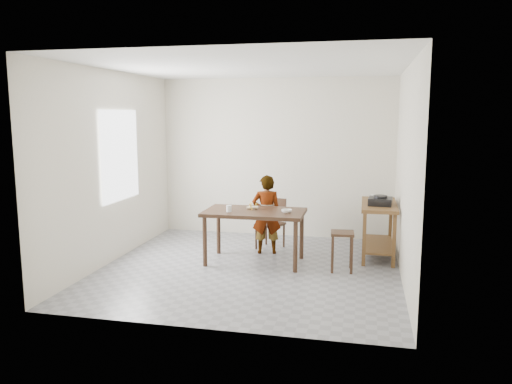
% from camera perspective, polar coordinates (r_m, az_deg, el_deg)
% --- Properties ---
extents(floor, '(4.00, 4.00, 0.04)m').
position_cam_1_polar(floor, '(6.92, -0.72, -8.88)').
color(floor, gray).
rests_on(floor, ground).
extents(ceiling, '(4.00, 4.00, 0.04)m').
position_cam_1_polar(ceiling, '(6.62, -0.77, 14.34)').
color(ceiling, white).
rests_on(ceiling, wall_back).
extents(wall_back, '(4.00, 0.04, 2.70)m').
position_cam_1_polar(wall_back, '(8.60, 2.32, 3.92)').
color(wall_back, silver).
rests_on(wall_back, ground).
extents(wall_front, '(4.00, 0.04, 2.70)m').
position_cam_1_polar(wall_front, '(4.70, -6.33, -0.18)').
color(wall_front, silver).
rests_on(wall_front, ground).
extents(wall_left, '(0.04, 4.00, 2.70)m').
position_cam_1_polar(wall_left, '(7.35, -16.28, 2.75)').
color(wall_left, silver).
rests_on(wall_left, ground).
extents(wall_right, '(0.04, 4.00, 2.70)m').
position_cam_1_polar(wall_right, '(6.48, 16.94, 1.95)').
color(wall_right, silver).
rests_on(wall_right, ground).
extents(window_pane, '(0.02, 1.10, 1.30)m').
position_cam_1_polar(window_pane, '(7.49, -15.26, 4.05)').
color(window_pane, white).
rests_on(window_pane, wall_left).
extents(dining_table, '(1.40, 0.80, 0.75)m').
position_cam_1_polar(dining_table, '(7.09, -0.17, -5.12)').
color(dining_table, '#382316').
rests_on(dining_table, floor).
extents(prep_counter, '(0.50, 1.20, 0.80)m').
position_cam_1_polar(prep_counter, '(7.61, 13.79, -4.22)').
color(prep_counter, brown).
rests_on(prep_counter, floor).
extents(child, '(0.49, 0.37, 1.20)m').
position_cam_1_polar(child, '(7.51, 1.20, -2.58)').
color(child, white).
rests_on(child, floor).
extents(dining_chair, '(0.47, 0.47, 0.78)m').
position_cam_1_polar(dining_chair, '(7.84, 1.63, -3.66)').
color(dining_chair, '#382316').
rests_on(dining_chair, floor).
extents(stool, '(0.32, 0.32, 0.54)m').
position_cam_1_polar(stool, '(6.84, 9.79, -6.70)').
color(stool, '#382316').
rests_on(stool, floor).
extents(glass_tumbler, '(0.09, 0.09, 0.09)m').
position_cam_1_polar(glass_tumbler, '(6.93, -3.11, -1.90)').
color(glass_tumbler, white).
rests_on(glass_tumbler, dining_table).
extents(small_bowl, '(0.15, 0.15, 0.05)m').
position_cam_1_polar(small_bowl, '(6.87, 3.51, -2.19)').
color(small_bowl, white).
rests_on(small_bowl, dining_table).
extents(banana, '(0.19, 0.14, 0.06)m').
position_cam_1_polar(banana, '(7.10, -0.42, -1.74)').
color(banana, '#FFF25A').
rests_on(banana, dining_table).
extents(serving_bowl, '(0.20, 0.20, 0.05)m').
position_cam_1_polar(serving_bowl, '(7.95, 13.51, -0.53)').
color(serving_bowl, white).
rests_on(serving_bowl, prep_counter).
extents(gas_burner, '(0.35, 0.35, 0.11)m').
position_cam_1_polar(gas_burner, '(7.37, 14.02, -1.04)').
color(gas_burner, black).
rests_on(gas_burner, prep_counter).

